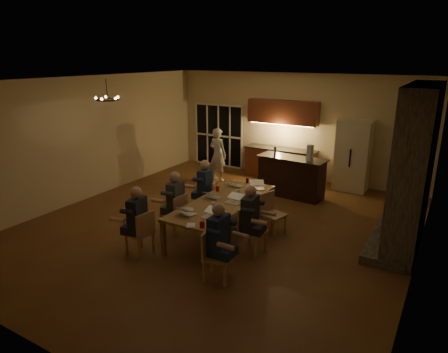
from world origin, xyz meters
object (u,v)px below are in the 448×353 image
chair_right_near (218,256)px  redcup_mid (218,189)px  person_left_near (138,221)px  plate_far (256,193)px  can_silver (209,209)px  mug_mid (238,192)px  person_right_near (219,241)px  person_left_far (205,188)px  dining_table (223,217)px  laptop_e (237,181)px  refrigerator (353,156)px  laptop_f (257,184)px  laptop_a (188,208)px  laptop_b (211,212)px  chair_left_mid (174,214)px  chandelier (108,100)px  bar_blender (310,153)px  bar_island (291,177)px  mug_front (213,205)px  can_cola (247,180)px  chair_right_far (274,214)px  chair_left_far (207,198)px  laptop_d (233,198)px  person_left_mid (176,203)px  laptop_c (214,193)px  person_right_mid (250,220)px  standing_person (218,154)px  redcup_near (202,224)px  bar_bottle (275,151)px  plate_near (220,213)px  plate_left (187,210)px  chair_right_mid (253,231)px

chair_right_near → redcup_mid: size_ratio=7.42×
person_left_near → plate_far: size_ratio=6.11×
can_silver → mug_mid: bearing=90.4°
person_right_near → person_left_far: 2.81m
person_right_near → redcup_mid: bearing=32.7°
dining_table → plate_far: plate_far is taller
person_right_near → laptop_e: person_right_near is taller
refrigerator → plate_far: refrigerator is taller
dining_table → laptop_f: laptop_f is taller
laptop_a → laptop_b: 0.49m
chair_left_mid → laptop_b: (1.19, -0.40, 0.42)m
chair_right_near → redcup_mid: (-1.30, 2.12, 0.37)m
chandelier → bar_blender: bearing=42.6°
bar_island → chandelier: size_ratio=3.46×
mug_front → can_cola: size_ratio=0.83×
chair_right_far → bar_blender: bearing=18.3°
chair_left_far → laptop_d: size_ratio=2.78×
chair_left_far → person_left_mid: 1.17m
person_left_near → laptop_c: person_left_near is taller
chair_left_mid → bar_blender: size_ratio=2.11×
person_right_mid → standing_person: 4.76m
redcup_near → bar_blender: (0.50, 4.26, 0.48)m
chair_left_far → chair_left_mid: bearing=-23.0°
chair_right_near → laptop_b: size_ratio=2.78×
laptop_b → chair_left_far: bearing=125.5°
bar_island → chandelier: bearing=-127.3°
can_silver → laptop_b: bearing=-52.6°
person_left_far → bar_bottle: person_left_far is taller
can_cola → plate_near: can_cola is taller
dining_table → laptop_b: size_ratio=9.23×
chair_left_mid → laptop_e: (0.68, 1.55, 0.42)m
plate_left → redcup_near: bearing=-36.6°
redcup_mid → plate_left: (0.09, -1.31, -0.05)m
chair_left_mid → person_right_mid: person_right_mid is taller
chair_right_mid → person_left_mid: 1.82m
chair_right_far → laptop_c: bearing=128.4°
person_left_near → plate_far: 2.74m
chair_right_mid → laptop_e: (-1.16, 1.46, 0.42)m
person_right_mid → redcup_near: person_right_mid is taller
laptop_c → laptop_d: same height
bar_bottle → bar_blender: bar_blender is taller
mug_mid → redcup_mid: bearing=-173.8°
can_silver → dining_table: bearing=95.7°
chair_left_far → bar_blender: bearing=123.7°
mug_front → can_cola: 1.76m
can_silver → redcup_near: bearing=-66.5°
chair_right_near → person_right_near: (-0.01, 0.06, 0.24)m
chair_left_far → person_left_near: size_ratio=0.64×
chair_right_near → laptop_f: laptop_f is taller
plate_near → plate_left: (-0.65, -0.21, 0.00)m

